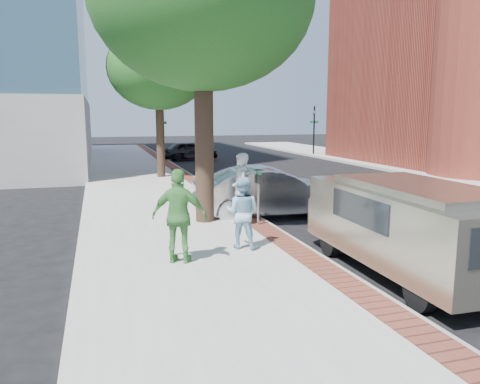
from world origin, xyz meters
name	(u,v)px	position (x,y,z in m)	size (l,w,h in m)	color
ground	(245,241)	(0.00, 0.00, 0.00)	(120.00, 120.00, 0.00)	black
sidewalk	(150,192)	(-1.50, 8.00, 0.07)	(5.00, 60.00, 0.15)	#9E9991
brick_strip	(203,187)	(0.70, 8.00, 0.15)	(0.60, 60.00, 0.01)	brown
curb	(211,189)	(1.05, 8.00, 0.07)	(0.10, 60.00, 0.15)	gray
sidewalk_far	(472,177)	(14.50, 8.00, 0.07)	(5.00, 60.00, 0.15)	#9E9991
signal_near	(162,128)	(0.90, 22.00, 2.25)	(0.70, 0.15, 3.80)	black
signal_far	(314,127)	(12.50, 22.00, 2.25)	(0.70, 0.15, 3.80)	black
tree_far	(158,68)	(-0.50, 12.00, 5.30)	(4.80, 4.80, 7.14)	black
parking_meter	(259,187)	(0.68, 0.97, 1.21)	(0.12, 0.32, 1.47)	gray
person_gray	(241,189)	(0.23, 1.15, 1.13)	(0.72, 0.47, 1.97)	silver
person_officer	(243,213)	(-0.39, -1.02, 0.96)	(0.79, 0.61, 1.62)	#8DBFDA
person_green	(179,216)	(-1.92, -1.66, 1.11)	(1.12, 0.47, 1.92)	#499443
sedan_silver	(270,192)	(1.60, 2.48, 0.78)	(1.64, 4.71, 1.55)	#ADAEB4
bg_car	(190,151)	(2.76, 21.44, 0.66)	(1.55, 3.86, 1.32)	black
van	(402,223)	(2.26, -3.14, 1.02)	(2.03, 5.09, 1.86)	gray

